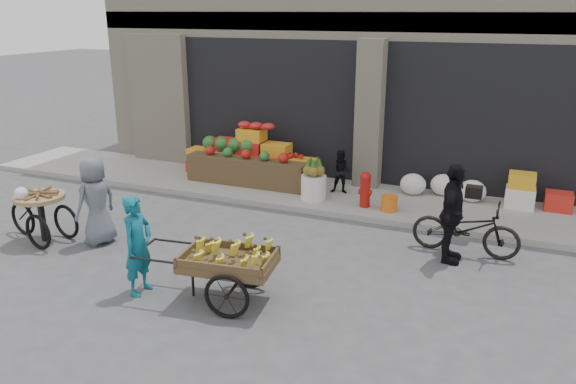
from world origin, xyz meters
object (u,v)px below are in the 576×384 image
at_px(banana_cart, 225,258).
at_px(cyclist, 452,214).
at_px(orange_bucket, 389,203).
at_px(tricycle_cart, 41,210).
at_px(vendor_grey, 96,201).
at_px(seated_person, 341,172).
at_px(bicycle, 466,228).
at_px(fire_hydrant, 365,188).
at_px(pineapple_bin, 314,187).
at_px(vendor_woman, 138,245).

height_order(banana_cart, cyclist, cyclist).
xyz_separation_m(orange_bucket, tricycle_cart, (-5.26, -3.52, 0.30)).
bearing_deg(vendor_grey, seated_person, 155.22).
height_order(vendor_grey, bicycle, vendor_grey).
bearing_deg(bicycle, tricycle_cart, 109.87).
relative_size(banana_cart, bicycle, 1.28).
bearing_deg(cyclist, fire_hydrant, 48.83).
relative_size(pineapple_bin, tricycle_cart, 0.36).
xyz_separation_m(orange_bucket, bicycle, (1.55, -1.25, 0.18)).
xyz_separation_m(seated_person, tricycle_cart, (-4.06, -4.22, -0.02)).
height_order(seated_person, vendor_grey, vendor_grey).
height_order(seated_person, bicycle, seated_person).
relative_size(orange_bucket, vendor_woman, 0.22).
distance_m(seated_person, bicycle, 3.37).
relative_size(banana_cart, tricycle_cart, 1.51).
distance_m(pineapple_bin, cyclist, 3.45).
height_order(orange_bucket, tricycle_cart, tricycle_cart).
bearing_deg(cyclist, vendor_woman, 126.78).
bearing_deg(tricycle_cart, seated_person, 54.12).
distance_m(pineapple_bin, vendor_grey, 4.30).
distance_m(banana_cart, vendor_grey, 3.14).
bearing_deg(seated_person, tricycle_cart, -143.89).
height_order(fire_hydrant, vendor_grey, vendor_grey).
bearing_deg(vendor_grey, banana_cart, 86.18).
distance_m(orange_bucket, banana_cart, 4.37).
xyz_separation_m(vendor_grey, cyclist, (5.65, 1.58, 0.04)).
distance_m(orange_bucket, tricycle_cart, 6.34).
xyz_separation_m(seated_person, vendor_woman, (-1.34, -5.11, 0.14)).
distance_m(tricycle_cart, vendor_grey, 1.03).
bearing_deg(cyclist, tricycle_cart, 107.23).
xyz_separation_m(seated_person, cyclist, (2.55, -2.35, 0.22)).
bearing_deg(tricycle_cart, fire_hydrant, 44.89).
height_order(vendor_woman, cyclist, cyclist).
relative_size(orange_bucket, cyclist, 0.20).
relative_size(pineapple_bin, vendor_woman, 0.36).
xyz_separation_m(fire_hydrant, orange_bucket, (0.50, -0.05, -0.23)).
distance_m(bicycle, cyclist, 0.57).
bearing_deg(banana_cart, tricycle_cart, 163.59).
xyz_separation_m(fire_hydrant, cyclist, (1.85, -1.70, 0.30)).
relative_size(tricycle_cart, vendor_grey, 0.95).
bearing_deg(orange_bucket, vendor_grey, -143.14).
height_order(banana_cart, vendor_woman, vendor_woman).
xyz_separation_m(seated_person, banana_cart, (-0.10, -4.86, 0.06)).
height_order(vendor_grey, cyclist, cyclist).
distance_m(fire_hydrant, vendor_grey, 5.02).
xyz_separation_m(banana_cart, vendor_grey, (-3.00, 0.94, 0.12)).
relative_size(tricycle_cart, bicycle, 0.85).
distance_m(banana_cart, cyclist, 3.65).
distance_m(orange_bucket, bicycle, 1.99).
height_order(pineapple_bin, vendor_grey, vendor_grey).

